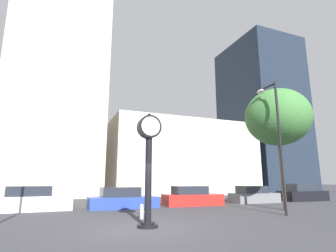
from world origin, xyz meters
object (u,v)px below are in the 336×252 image
Objects in this scene: street_clock at (149,155)px; car_blue at (122,199)px; car_white at (32,200)px; car_red at (192,197)px; bare_tree at (277,117)px; street_lamp_right at (274,127)px; car_grey at (253,196)px; car_black at (302,194)px; fire_hydrant_near at (142,211)px.

street_clock is 1.03× the size of car_blue.
car_red is at bearing -4.89° from car_white.
car_red is at bearing 52.45° from street_clock.
street_clock is at bearing -60.93° from car_white.
car_white is 16.53m from bare_tree.
street_lamp_right is at bearing -42.16° from car_blue.
bare_tree is at bearing -107.92° from car_grey.
car_grey is 8.82m from street_lamp_right.
bare_tree is (14.67, -5.47, 5.33)m from car_white.
car_blue is at bearing -178.00° from car_black.
car_grey is 0.91× the size of car_black.
street_clock reaches higher than car_blue.
bare_tree reaches higher than fire_hydrant_near.
street_clock is 1.06× the size of car_red.
bare_tree reaches higher than car_blue.
car_black reaches higher than fire_hydrant_near.
bare_tree reaches higher than car_red.
bare_tree is at bearing 1.48° from fire_hydrant_near.
bare_tree reaches higher than car_grey.
street_lamp_right is at bearing -117.21° from car_grey.
car_grey is 0.54× the size of street_lamp_right.
street_clock is 9.77m from car_red.
car_grey is at bearing 4.92° from car_red.
car_white is 16.52m from car_grey.
street_lamp_right reaches higher than car_white.
fire_hydrant_near is at bearing 79.67° from street_clock.
car_blue is 11.75m from bare_tree.
car_black is at bearing 35.27° from bare_tree.
street_lamp_right is (7.91, 1.01, 2.02)m from street_clock.
street_clock is 1.16× the size of car_grey.
bare_tree reaches higher than car_black.
car_black is 12.19m from street_lamp_right.
car_red is 8.32m from bare_tree.
fire_hydrant_near is (0.43, 2.35, -2.49)m from street_clock.
street_clock reaches higher than car_red.
street_clock is at bearing -154.51° from car_black.
street_lamp_right is 2.69m from bare_tree.
car_grey is at bearing -178.67° from car_black.
street_lamp_right reaches higher than car_red.
bare_tree reaches higher than street_clock.
car_grey is 12.46m from fire_hydrant_near.
street_lamp_right is at bearing -142.66° from car_black.
street_lamp_right reaches higher than car_blue.
street_lamp_right is at bearing -140.09° from bare_tree.
street_clock is 0.62× the size of street_lamp_right.
street_lamp_right is (-3.74, -6.74, 4.29)m from car_grey.
street_clock is 14.17m from car_grey.
street_clock is 10.60m from bare_tree.
car_black is at bearing 36.27° from street_lamp_right.
fire_hydrant_near is 0.09× the size of bare_tree.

